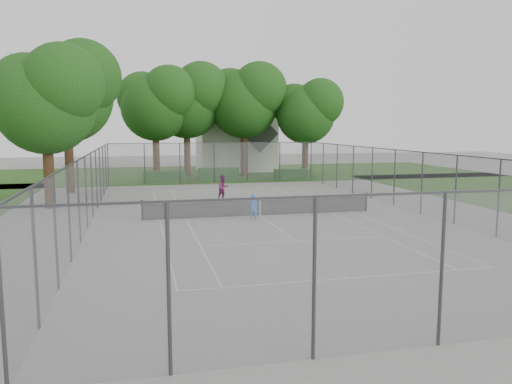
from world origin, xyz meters
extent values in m
plane|color=slate|center=(0.00, 0.00, 0.00)|extent=(120.00, 120.00, 0.00)
cube|color=#234814|center=(0.00, 26.00, 0.00)|extent=(60.00, 20.00, 0.00)
cube|color=silver|center=(0.00, -11.88, 0.01)|extent=(10.97, 0.06, 0.01)
cube|color=silver|center=(0.00, 11.88, 0.01)|extent=(10.97, 0.06, 0.01)
cube|color=silver|center=(-5.49, 0.00, 0.01)|extent=(0.06, 23.77, 0.01)
cube|color=silver|center=(5.49, 0.00, 0.01)|extent=(0.06, 23.77, 0.01)
cube|color=silver|center=(-4.12, 0.00, 0.01)|extent=(0.06, 23.77, 0.01)
cube|color=silver|center=(4.12, 0.00, 0.01)|extent=(0.06, 23.77, 0.01)
cube|color=silver|center=(0.00, -6.40, 0.01)|extent=(8.23, 0.06, 0.01)
cube|color=silver|center=(0.00, 6.40, 0.01)|extent=(8.23, 0.06, 0.01)
cube|color=silver|center=(0.00, 0.00, 0.01)|extent=(0.06, 12.80, 0.01)
cube|color=silver|center=(0.00, -11.73, 0.01)|extent=(0.06, 0.30, 0.01)
cube|color=silver|center=(0.00, 11.73, 0.01)|extent=(0.06, 0.30, 0.01)
cylinder|color=black|center=(-6.39, 0.00, 0.55)|extent=(0.10, 0.10, 1.10)
cylinder|color=black|center=(6.39, 0.00, 0.55)|extent=(0.10, 0.10, 1.10)
cube|color=black|center=(0.00, 0.00, 0.45)|extent=(12.67, 0.01, 0.86)
cube|color=silver|center=(0.00, 0.00, 0.91)|extent=(12.77, 0.03, 0.06)
cube|color=silver|center=(0.00, 0.00, 0.44)|extent=(0.05, 0.02, 0.88)
cylinder|color=#38383D|center=(-9.00, -17.00, 1.75)|extent=(0.08, 0.08, 3.50)
cylinder|color=#38383D|center=(-9.00, 17.00, 1.75)|extent=(0.08, 0.08, 3.50)
cylinder|color=#38383D|center=(9.00, 17.00, 1.75)|extent=(0.08, 0.08, 3.50)
cube|color=slate|center=(0.00, -17.00, 1.75)|extent=(18.00, 0.02, 3.50)
cube|color=slate|center=(0.00, 17.00, 1.75)|extent=(18.00, 0.02, 3.50)
cube|color=slate|center=(-9.00, 0.00, 1.75)|extent=(0.02, 34.00, 3.50)
cube|color=slate|center=(9.00, 0.00, 1.75)|extent=(0.02, 34.00, 3.50)
cube|color=#38383D|center=(0.00, -17.00, 3.50)|extent=(18.00, 0.05, 0.05)
cube|color=#38383D|center=(0.00, 17.00, 3.50)|extent=(18.00, 0.05, 0.05)
cube|color=#38383D|center=(-9.00, 0.00, 3.50)|extent=(0.05, 34.00, 0.05)
cube|color=#38383D|center=(9.00, 0.00, 3.50)|extent=(0.05, 34.00, 0.05)
cylinder|color=#362113|center=(-4.82, 22.12, 2.25)|extent=(0.64, 0.64, 4.51)
sphere|color=#143C10|center=(-4.82, 22.12, 6.75)|extent=(6.41, 6.41, 6.41)
sphere|color=#143C10|center=(-3.54, 21.16, 8.03)|extent=(5.13, 5.13, 5.13)
sphere|color=#143C10|center=(-5.94, 22.93, 7.71)|extent=(4.81, 4.81, 4.81)
cylinder|color=#362113|center=(-1.75, 23.39, 2.37)|extent=(0.65, 0.65, 4.75)
sphere|color=#143C10|center=(-1.75, 23.39, 7.11)|extent=(6.75, 6.75, 6.75)
sphere|color=#143C10|center=(-0.40, 22.38, 8.46)|extent=(5.40, 5.40, 5.40)
sphere|color=#143C10|center=(-2.93, 24.23, 8.13)|extent=(5.07, 5.07, 5.07)
cylinder|color=#362113|center=(3.82, 22.53, 2.38)|extent=(0.65, 0.65, 4.77)
sphere|color=#143C10|center=(3.82, 22.53, 7.14)|extent=(6.78, 6.78, 6.78)
sphere|color=#143C10|center=(5.18, 21.51, 8.50)|extent=(5.43, 5.43, 5.43)
sphere|color=#143C10|center=(2.64, 23.38, 8.16)|extent=(5.09, 5.09, 5.09)
cylinder|color=#362113|center=(9.73, 20.84, 2.04)|extent=(0.62, 0.62, 4.08)
sphere|color=#143C10|center=(9.73, 20.84, 6.11)|extent=(5.80, 5.80, 5.80)
sphere|color=#143C10|center=(10.89, 19.97, 7.27)|extent=(4.64, 4.64, 4.64)
sphere|color=#143C10|center=(8.72, 21.57, 6.98)|extent=(4.35, 4.35, 4.35)
cylinder|color=#362113|center=(-11.53, 12.89, 2.37)|extent=(0.65, 0.65, 4.74)
sphere|color=#143C10|center=(-11.53, 12.89, 7.11)|extent=(6.75, 6.75, 6.75)
sphere|color=#143C10|center=(-10.19, 11.87, 8.45)|extent=(5.40, 5.40, 5.40)
sphere|color=#143C10|center=(-12.72, 13.73, 8.12)|extent=(5.06, 5.06, 5.06)
cylinder|color=#362113|center=(-11.78, 5.51, 2.07)|extent=(0.62, 0.62, 4.14)
sphere|color=#143C10|center=(-11.78, 5.51, 6.20)|extent=(5.89, 5.89, 5.89)
sphere|color=#143C10|center=(-10.61, 4.62, 7.38)|extent=(4.71, 4.71, 4.71)
sphere|color=#143C10|center=(-12.82, 6.24, 7.09)|extent=(4.42, 4.42, 4.42)
cube|color=#1B4D18|center=(-4.30, 18.66, 0.47)|extent=(3.77, 1.13, 0.94)
cube|color=#1B4D18|center=(0.65, 18.75, 0.57)|extent=(3.65, 1.04, 1.15)
cube|color=#1B4D18|center=(7.43, 17.88, 0.49)|extent=(3.25, 1.19, 0.97)
cube|color=silver|center=(4.20, 28.75, 3.11)|extent=(8.29, 6.22, 6.22)
cube|color=#414246|center=(4.20, 28.75, 6.22)|extent=(8.20, 6.42, 8.20)
imported|color=blue|center=(-0.68, -1.20, 0.70)|extent=(0.55, 0.41, 1.40)
imported|color=#74265B|center=(-1.00, 6.37, 0.84)|extent=(1.00, 0.91, 1.68)
camera|label=1|loc=(-6.50, -26.53, 4.92)|focal=35.00mm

